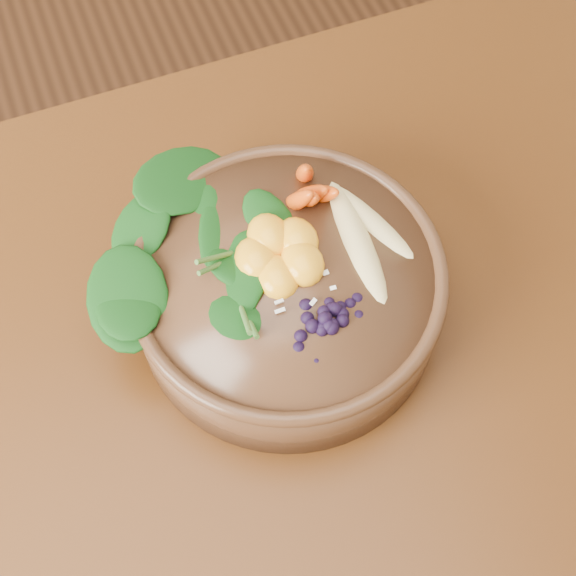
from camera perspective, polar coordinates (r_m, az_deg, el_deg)
name	(u,v)px	position (r m, az deg, el deg)	size (l,w,h in m)	color
ground	(176,570)	(1.57, -8.00, -19.24)	(4.00, 4.00, 0.00)	#381E0F
dining_table	(103,470)	(0.94, -13.01, -12.47)	(1.60, 0.90, 0.75)	#331C0C
stoneware_bowl	(288,293)	(0.85, 0.00, -0.32)	(0.32, 0.32, 0.09)	#51331E
kale_heap	(211,231)	(0.81, -5.47, 4.07)	(0.21, 0.19, 0.05)	#104410
carrot_cluster	(295,162)	(0.83, 0.53, 8.97)	(0.07, 0.07, 0.09)	#DC4711
banana_halves	(365,222)	(0.83, 5.52, 4.69)	(0.09, 0.19, 0.03)	#E0CC84
mandarin_cluster	(280,247)	(0.80, -0.57, 2.93)	(0.09, 0.10, 0.04)	#FFA719
blueberry_pile	(326,312)	(0.76, 2.70, -1.72)	(0.15, 0.11, 0.04)	black
coconut_flakes	(301,286)	(0.80, 0.93, 0.16)	(0.10, 0.08, 0.01)	white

